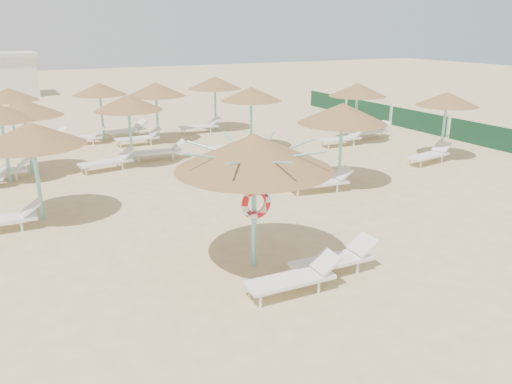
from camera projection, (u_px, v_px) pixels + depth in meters
name	position (u px, v px, depth m)	size (l,w,h in m)	color
ground	(274.00, 266.00, 11.05)	(120.00, 120.00, 0.00)	#D5BD82
main_palapa	(254.00, 152.00, 10.24)	(3.31, 3.31, 2.97)	#76CEC7
lounger_main_a	(296.00, 277.00, 9.84)	(1.95, 0.65, 0.70)	white
lounger_main_b	(336.00, 258.00, 10.64)	(1.95, 0.65, 0.70)	white
palapa_field	(184.00, 101.00, 19.48)	(18.90, 13.52, 2.73)	#76CEC7
windbreak_fence	(419.00, 121.00, 25.38)	(0.08, 19.84, 1.10)	#1B522B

